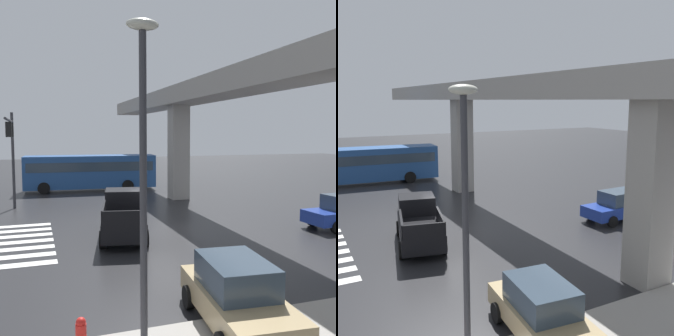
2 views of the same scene
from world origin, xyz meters
TOP-DOWN VIEW (x-y plane):
  - ground_plane at (0.00, 0.00)m, footprint 120.00×120.00m
  - crosswalk_stripes at (-0.00, -6.49)m, footprint 7.15×2.80m
  - elevated_overpass at (0.00, 4.33)m, footprint 51.39×2.41m
  - pickup_truck at (0.46, -1.90)m, footprint 5.38×2.90m
  - city_bus at (-15.27, -1.32)m, footprint 3.40×10.96m
  - sedan_tan at (10.02, -1.10)m, footprint 4.45×2.27m
  - traffic_signal_mast at (-7.02, -7.12)m, footprint 6.49×0.32m
  - street_lamp_near_corner at (10.46, -3.62)m, footprint 0.44×0.70m
  - fire_hydrant at (10.06, -4.95)m, footprint 0.24×0.24m

SIDE VIEW (x-z plane):
  - ground_plane at x=0.00m, z-range 0.00..0.00m
  - crosswalk_stripes at x=0.00m, z-range 0.00..0.01m
  - fire_hydrant at x=10.06m, z-range 0.01..0.86m
  - sedan_tan at x=10.02m, z-range -0.01..1.71m
  - pickup_truck at x=0.46m, z-range -0.05..2.03m
  - city_bus at x=-15.27m, z-range 0.23..3.22m
  - traffic_signal_mast at x=-7.02m, z-range 1.29..7.49m
  - street_lamp_near_corner at x=10.46m, z-range 0.94..8.18m
  - elevated_overpass at x=0.00m, z-range 2.90..11.01m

